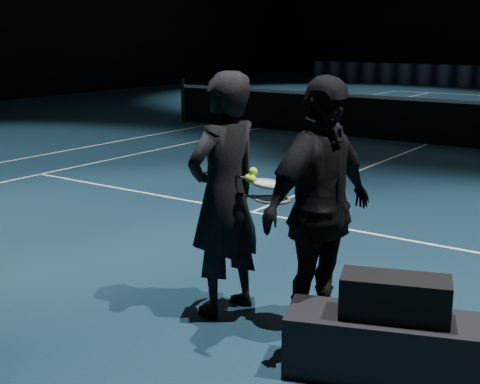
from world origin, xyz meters
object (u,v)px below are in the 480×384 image
at_px(player_bench, 392,347).
at_px(player_a, 224,195).
at_px(racket_lower, 272,200).
at_px(racket_upper, 270,184).
at_px(racket_bag, 395,297).
at_px(player_b, 319,211).
at_px(tennis_balls, 251,176).

distance_m(player_bench, player_a, 1.75).
distance_m(racket_lower, racket_upper, 0.13).
xyz_separation_m(racket_bag, player_a, (-1.55, 0.24, 0.42)).
bearing_deg(racket_upper, player_a, -178.29).
relative_size(player_b, racket_upper, 2.87).
xyz_separation_m(player_bench, tennis_balls, (-1.29, 0.25, 0.95)).
bearing_deg(tennis_balls, player_a, -178.59).
xyz_separation_m(player_bench, racket_bag, (0.00, 0.00, 0.35)).
height_order(racket_bag, player_b, player_b).
bearing_deg(racket_upper, player_bench, -18.26).
relative_size(player_bench, player_b, 0.72).
relative_size(racket_bag, tennis_balls, 5.83).
bearing_deg(player_b, player_bench, -99.53).
height_order(racket_bag, tennis_balls, tennis_balls).
xyz_separation_m(racket_lower, tennis_balls, (-0.20, 0.00, 0.15)).
relative_size(player_a, racket_upper, 2.87).
bearing_deg(player_b, tennis_balls, 99.81).
relative_size(player_a, tennis_balls, 16.28).
distance_m(player_bench, racket_bag, 0.35).
bearing_deg(tennis_balls, player_b, -0.20).
height_order(racket_bag, racket_lower, racket_lower).
bearing_deg(player_a, racket_bag, 91.33).
bearing_deg(racket_upper, tennis_balls, -170.43).
distance_m(racket_bag, tennis_balls, 1.45).
height_order(player_a, racket_upper, player_a).
relative_size(racket_bag, player_a, 0.36).
height_order(player_b, tennis_balls, player_b).
distance_m(player_a, racket_upper, 0.42).
height_order(player_b, racket_upper, player_b).
bearing_deg(player_bench, racket_bag, 0.00).
distance_m(racket_upper, tennis_balls, 0.16).
height_order(player_a, player_b, same).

